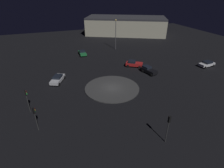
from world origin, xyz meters
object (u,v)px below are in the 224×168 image
at_px(car_green, 82,53).
at_px(car_white, 207,64).
at_px(streetlamp_southeast, 116,31).
at_px(car_silver, 58,79).
at_px(car_black, 149,70).
at_px(traffic_light_north, 27,97).
at_px(traffic_light_northwest, 35,114).
at_px(traffic_light_west, 168,124).
at_px(store_building, 126,26).
at_px(car_red, 134,64).

height_order(car_green, car_white, car_white).
bearing_deg(streetlamp_southeast, car_silver, 131.08).
distance_m(car_black, streetlamp_southeast, 20.76).
xyz_separation_m(car_green, streetlamp_southeast, (1.78, -11.45, 5.15)).
distance_m(car_white, traffic_light_north, 42.39).
distance_m(car_silver, car_black, 20.88).
height_order(car_green, traffic_light_northwest, traffic_light_northwest).
relative_size(car_black, traffic_light_west, 1.00).
relative_size(traffic_light_west, store_building, 0.12).
xyz_separation_m(car_black, streetlamp_southeast, (20.12, 0.70, 5.04)).
bearing_deg(car_silver, traffic_light_west, -125.89).
bearing_deg(traffic_light_northwest, car_white, -15.01).
bearing_deg(traffic_light_west, store_building, -25.41).
relative_size(traffic_light_west, streetlamp_southeast, 0.44).
relative_size(car_black, store_building, 0.12).
height_order(car_red, traffic_light_northwest, traffic_light_northwest).
distance_m(streetlamp_southeast, store_building, 23.12).
distance_m(car_green, traffic_light_northwest, 32.43).
distance_m(traffic_light_northwest, traffic_light_north, 5.03).
bearing_deg(store_building, traffic_light_west, 98.09).
relative_size(car_silver, car_black, 1.13).
xyz_separation_m(car_silver, traffic_light_north, (-9.34, 5.15, 2.19)).
bearing_deg(traffic_light_north, car_red, 14.90).
bearing_deg(store_building, car_red, 96.61).
distance_m(traffic_light_northwest, streetlamp_southeast, 39.78).
bearing_deg(car_black, car_silver, -112.51).
relative_size(car_white, traffic_light_west, 1.03).
bearing_deg(car_red, traffic_light_north, -121.19).
relative_size(car_green, streetlamp_southeast, 0.45).
xyz_separation_m(traffic_light_north, store_building, (46.29, -37.36, 0.68)).
xyz_separation_m(car_green, traffic_light_west, (-37.89, -3.19, 2.31)).
height_order(car_black, traffic_light_northwest, traffic_light_northwest).
distance_m(traffic_light_north, store_building, 59.49).
relative_size(car_silver, store_building, 0.13).
xyz_separation_m(car_silver, traffic_light_west, (-22.23, -11.75, 2.25)).
relative_size(car_silver, car_red, 1.06).
distance_m(car_black, store_building, 41.36).
xyz_separation_m(car_white, traffic_light_northwest, (-9.98, 40.76, 2.02)).
xyz_separation_m(car_red, car_white, (-6.34, -17.72, -0.08)).
bearing_deg(car_silver, traffic_light_north, 177.39).
distance_m(car_black, traffic_light_north, 26.79).
height_order(car_white, traffic_light_northwest, traffic_light_northwest).
distance_m(car_green, streetlamp_southeast, 12.68).
height_order(car_silver, streetlamp_southeast, streetlamp_southeast).
bearing_deg(traffic_light_west, car_black, -30.95).
distance_m(traffic_light_north, streetlamp_southeast, 36.86).
relative_size(traffic_light_north, streetlamp_southeast, 0.43).
relative_size(streetlamp_southeast, store_building, 0.27).
xyz_separation_m(car_green, traffic_light_north, (-25.00, 13.71, 2.25)).
bearing_deg(streetlamp_southeast, traffic_light_north, 136.80).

